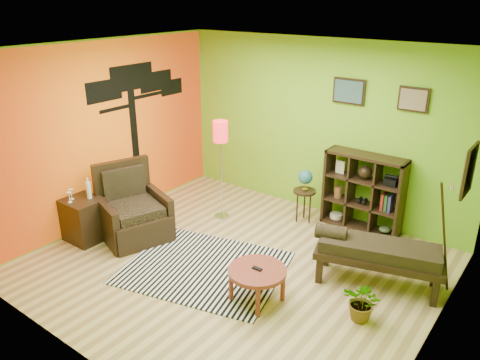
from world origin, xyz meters
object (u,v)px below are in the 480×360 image
Objects in this scene: coffee_table at (257,274)px; potted_plant at (363,306)px; floor_lamp at (221,140)px; globe_table at (305,183)px; armchair at (133,215)px; side_cabinet at (85,219)px; cube_shelf at (364,193)px; bench at (375,251)px.

coffee_table reaches higher than potted_plant.
floor_lamp is at bearing 159.56° from potted_plant.
coffee_table is at bearing -74.43° from globe_table.
globe_table is (1.13, 0.67, -0.64)m from floor_lamp.
floor_lamp reaches higher than globe_table.
armchair reaches higher than potted_plant.
armchair is 2.46× the size of potted_plant.
floor_lamp is (1.14, 1.78, 0.98)m from side_cabinet.
coffee_table is 2.49m from cube_shelf.
bench is (3.36, 0.95, 0.12)m from armchair.
coffee_table is 0.72× the size of side_cabinet.
armchair is 3.55m from potted_plant.
potted_plant is (4.02, 0.70, -0.14)m from side_cabinet.
potted_plant is (3.54, 0.20, -0.15)m from armchair.
globe_table reaches higher than bench.
armchair reaches higher than coffee_table.
side_cabinet is 0.59× the size of bench.
potted_plant is (1.75, -1.74, -0.48)m from globe_table.
cube_shelf is 2.57× the size of potted_plant.
potted_plant is (1.15, 0.41, -0.18)m from coffee_table.
potted_plant is at bearing 9.91° from side_cabinet.
armchair is at bearing -132.69° from globe_table.
floor_lamp is (0.66, 1.28, 0.97)m from armchair.
armchair is 1.73m from floor_lamp.
armchair is at bearing -139.33° from cube_shelf.
cube_shelf is at bearing 84.51° from coffee_table.
cube_shelf reaches higher than bench.
cube_shelf reaches higher than potted_plant.
coffee_table is 2.89m from side_cabinet.
floor_lamp is at bearing 173.17° from bench.
bench is at bearing 15.85° from armchair.
cube_shelf reaches higher than side_cabinet.
side_cabinet reaches higher than bench.
coffee_table is 0.42× the size of bench.
floor_lamp is at bearing 57.25° from side_cabinet.
floor_lamp is at bearing 62.58° from armchair.
side_cabinet is at bearing -138.41° from cube_shelf.
globe_table is at bearing 47.31° from armchair.
bench is (0.96, 1.16, 0.09)m from coffee_table.
potted_plant is (2.88, -1.07, -1.12)m from floor_lamp.
armchair is at bearing -176.74° from potted_plant.
floor_lamp reaches higher than side_cabinet.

